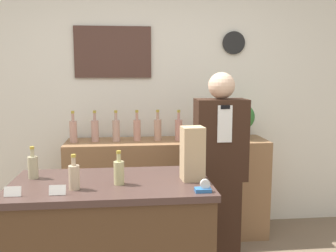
# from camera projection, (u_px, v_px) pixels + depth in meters

# --- Properties ---
(back_wall) EXTENTS (5.20, 0.09, 2.70)m
(back_wall) POSITION_uv_depth(u_px,v_px,m) (145.00, 96.00, 3.76)
(back_wall) COLOR silver
(back_wall) RESTS_ON ground_plane
(back_shelf) EXTENTS (1.91, 0.46, 0.95)m
(back_shelf) POSITION_uv_depth(u_px,v_px,m) (167.00, 188.00, 3.62)
(back_shelf) COLOR #8E6642
(back_shelf) RESTS_ON ground_plane
(display_counter) EXTENTS (1.22, 0.67, 0.93)m
(display_counter) POSITION_uv_depth(u_px,v_px,m) (112.00, 252.00, 2.37)
(display_counter) COLOR #4C331E
(display_counter) RESTS_ON ground_plane
(shopkeeper) EXTENTS (0.40, 0.25, 1.59)m
(shopkeeper) POSITION_uv_depth(u_px,v_px,m) (220.00, 172.00, 3.01)
(shopkeeper) COLOR #331E14
(shopkeeper) RESTS_ON ground_plane
(potted_plant) EXTENTS (0.26, 0.26, 0.34)m
(potted_plant) POSITION_uv_depth(u_px,v_px,m) (241.00, 119.00, 3.60)
(potted_plant) COLOR #4C3D2D
(potted_plant) RESTS_ON back_shelf
(paper_bag) EXTENTS (0.15, 0.14, 0.34)m
(paper_bag) POSITION_uv_depth(u_px,v_px,m) (192.00, 154.00, 2.31)
(paper_bag) COLOR tan
(paper_bag) RESTS_ON display_counter
(tape_dispenser) EXTENTS (0.09, 0.06, 0.07)m
(tape_dispenser) POSITION_uv_depth(u_px,v_px,m) (204.00, 188.00, 2.10)
(tape_dispenser) COLOR #2D66A8
(tape_dispenser) RESTS_ON display_counter
(price_card_left) EXTENTS (0.09, 0.02, 0.06)m
(price_card_left) POSITION_uv_depth(u_px,v_px,m) (13.00, 192.00, 2.02)
(price_card_left) COLOR white
(price_card_left) RESTS_ON display_counter
(price_card_right) EXTENTS (0.09, 0.02, 0.06)m
(price_card_right) POSITION_uv_depth(u_px,v_px,m) (57.00, 190.00, 2.04)
(price_card_right) COLOR white
(price_card_right) RESTS_ON display_counter
(counter_bottle_0) EXTENTS (0.06, 0.06, 0.21)m
(counter_bottle_0) POSITION_uv_depth(u_px,v_px,m) (33.00, 166.00, 2.36)
(counter_bottle_0) COLOR tan
(counter_bottle_0) RESTS_ON display_counter
(counter_bottle_1) EXTENTS (0.06, 0.06, 0.21)m
(counter_bottle_1) POSITION_uv_depth(u_px,v_px,m) (74.00, 176.00, 2.14)
(counter_bottle_1) COLOR tan
(counter_bottle_1) RESTS_ON display_counter
(counter_bottle_2) EXTENTS (0.06, 0.06, 0.21)m
(counter_bottle_2) POSITION_uv_depth(u_px,v_px,m) (119.00, 172.00, 2.23)
(counter_bottle_2) COLOR tan
(counter_bottle_2) RESTS_ON display_counter
(shelf_bottle_0) EXTENTS (0.07, 0.07, 0.29)m
(shelf_bottle_0) POSITION_uv_depth(u_px,v_px,m) (73.00, 131.00, 3.44)
(shelf_bottle_0) COLOR tan
(shelf_bottle_0) RESTS_ON back_shelf
(shelf_bottle_1) EXTENTS (0.07, 0.07, 0.29)m
(shelf_bottle_1) POSITION_uv_depth(u_px,v_px,m) (95.00, 130.00, 3.48)
(shelf_bottle_1) COLOR tan
(shelf_bottle_1) RESTS_ON back_shelf
(shelf_bottle_2) EXTENTS (0.07, 0.07, 0.29)m
(shelf_bottle_2) POSITION_uv_depth(u_px,v_px,m) (116.00, 130.00, 3.50)
(shelf_bottle_2) COLOR tan
(shelf_bottle_2) RESTS_ON back_shelf
(shelf_bottle_3) EXTENTS (0.07, 0.07, 0.29)m
(shelf_bottle_3) POSITION_uv_depth(u_px,v_px,m) (137.00, 129.00, 3.52)
(shelf_bottle_3) COLOR tan
(shelf_bottle_3) RESTS_ON back_shelf
(shelf_bottle_4) EXTENTS (0.07, 0.07, 0.29)m
(shelf_bottle_4) POSITION_uv_depth(u_px,v_px,m) (158.00, 129.00, 3.54)
(shelf_bottle_4) COLOR tan
(shelf_bottle_4) RESTS_ON back_shelf
(shelf_bottle_5) EXTENTS (0.07, 0.07, 0.29)m
(shelf_bottle_5) POSITION_uv_depth(u_px,v_px,m) (179.00, 129.00, 3.53)
(shelf_bottle_5) COLOR tan
(shelf_bottle_5) RESTS_ON back_shelf
(shelf_bottle_6) EXTENTS (0.07, 0.07, 0.29)m
(shelf_bottle_6) POSITION_uv_depth(u_px,v_px,m) (198.00, 128.00, 3.58)
(shelf_bottle_6) COLOR tan
(shelf_bottle_6) RESTS_ON back_shelf
(shelf_bottle_7) EXTENTS (0.07, 0.07, 0.29)m
(shelf_bottle_7) POSITION_uv_depth(u_px,v_px,m) (218.00, 128.00, 3.60)
(shelf_bottle_7) COLOR tan
(shelf_bottle_7) RESTS_ON back_shelf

